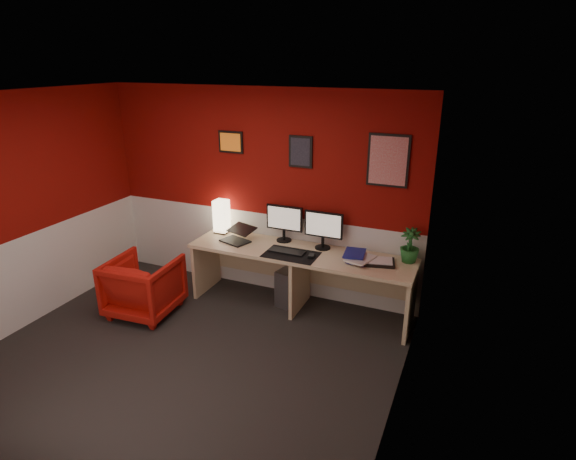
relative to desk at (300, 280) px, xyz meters
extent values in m
cube|color=black|center=(-0.67, -1.41, -0.36)|extent=(4.00, 3.50, 0.01)
cube|color=white|center=(-0.67, -1.41, 2.13)|extent=(4.00, 3.50, 0.01)
cube|color=maroon|center=(-0.67, 0.34, 0.89)|extent=(4.00, 0.01, 2.50)
cube|color=maroon|center=(-2.67, -1.41, 0.89)|extent=(0.01, 3.50, 2.50)
cube|color=maroon|center=(1.33, -1.41, 0.89)|extent=(0.01, 3.50, 2.50)
cube|color=silver|center=(-0.67, 0.34, 0.14)|extent=(4.00, 0.01, 1.00)
cube|color=silver|center=(-0.67, -3.15, 0.14)|extent=(4.00, 0.01, 1.00)
cube|color=silver|center=(-2.66, -1.41, 0.14)|extent=(0.01, 3.50, 1.00)
cube|color=silver|center=(1.33, -1.41, 0.14)|extent=(0.01, 3.50, 1.00)
cube|color=#D1B186|center=(0.00, 0.00, 0.00)|extent=(2.60, 0.65, 0.73)
cube|color=#FFE5B2|center=(-1.13, 0.19, 0.56)|extent=(0.16, 0.16, 0.40)
cube|color=black|center=(-0.83, -0.02, 0.47)|extent=(0.39, 0.32, 0.22)
cube|color=black|center=(-0.30, 0.23, 0.66)|extent=(0.45, 0.06, 0.58)
cube|color=black|center=(0.20, 0.19, 0.66)|extent=(0.45, 0.06, 0.58)
cube|color=black|center=(-0.06, -0.12, 0.37)|extent=(0.60, 0.38, 0.01)
cube|color=black|center=(-0.13, -0.09, 0.38)|extent=(0.42, 0.15, 0.02)
cube|color=black|center=(0.18, -0.11, 0.39)|extent=(0.08, 0.11, 0.03)
imported|color=navy|center=(0.58, 0.02, 0.38)|extent=(0.25, 0.32, 0.03)
imported|color=silver|center=(0.59, 0.01, 0.41)|extent=(0.32, 0.38, 0.02)
imported|color=navy|center=(0.51, 0.02, 0.43)|extent=(0.26, 0.33, 0.03)
cube|color=black|center=(0.88, 0.02, 0.38)|extent=(0.40, 0.32, 0.03)
imported|color=#19591E|center=(1.18, 0.20, 0.55)|extent=(0.23, 0.23, 0.37)
cube|color=#99999E|center=(-0.15, 0.12, -0.14)|extent=(0.29, 0.48, 0.45)
imported|color=#B0120A|center=(-1.62, -0.78, -0.03)|extent=(0.77, 0.79, 0.67)
cube|color=orange|center=(-1.03, 0.33, 1.49)|extent=(0.32, 0.02, 0.26)
cube|color=black|center=(-0.13, 0.33, 1.44)|extent=(0.28, 0.02, 0.36)
cube|color=red|center=(0.85, 0.33, 1.42)|extent=(0.44, 0.02, 0.56)
camera|label=1|loc=(1.77, -4.55, 2.44)|focal=29.14mm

